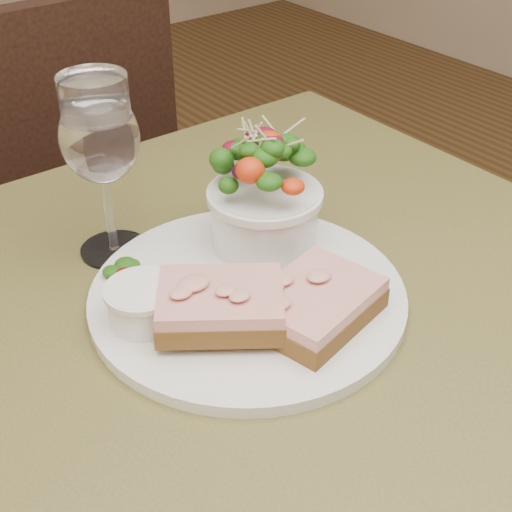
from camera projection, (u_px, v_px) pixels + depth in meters
cafe_table at (266, 405)px, 0.70m from camera, size 0.80×0.80×0.75m
chair_far at (48, 297)px, 1.42m from camera, size 0.43×0.43×0.90m
dinner_plate at (248, 295)px, 0.67m from camera, size 0.30×0.30×0.01m
sandwich_front at (315, 304)px, 0.62m from camera, size 0.13×0.11×0.03m
sandwich_back at (221, 305)px, 0.61m from camera, size 0.13×0.13×0.03m
ramekin at (143, 302)px, 0.62m from camera, size 0.06×0.06×0.04m
salad_bowl at (265, 192)px, 0.70m from camera, size 0.11×0.11×0.13m
garnish at (132, 275)px, 0.67m from camera, size 0.05×0.04×0.02m
wine_glass at (100, 143)px, 0.67m from camera, size 0.08×0.08×0.18m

